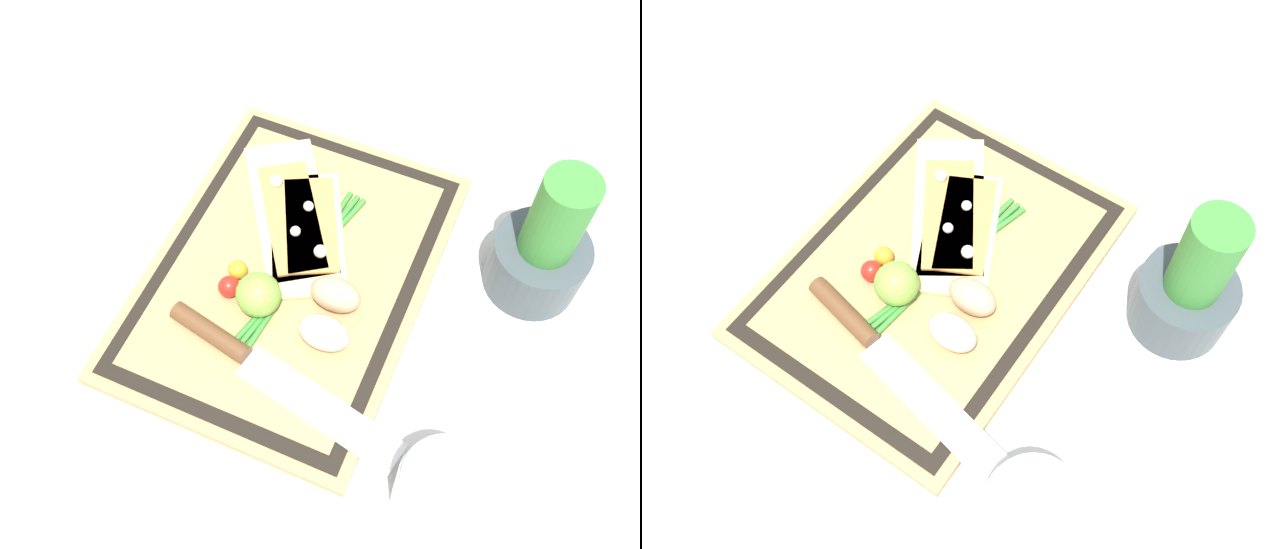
# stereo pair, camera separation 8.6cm
# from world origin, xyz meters

# --- Properties ---
(ground_plane) EXTENTS (6.00, 6.00, 0.00)m
(ground_plane) POSITION_xyz_m (0.00, 0.00, 0.00)
(ground_plane) COLOR silver
(cutting_board) EXTENTS (0.43, 0.32, 0.02)m
(cutting_board) POSITION_xyz_m (0.00, 0.00, 0.01)
(cutting_board) COLOR tan
(cutting_board) RESTS_ON ground_plane
(pizza_slice_near) EXTENTS (0.22, 0.19, 0.02)m
(pizza_slice_near) POSITION_xyz_m (-0.08, -0.03, 0.02)
(pizza_slice_near) COLOR #DBBC7F
(pizza_slice_near) RESTS_ON cutting_board
(pizza_slice_far) EXTENTS (0.20, 0.16, 0.02)m
(pizza_slice_far) POSITION_xyz_m (-0.06, 0.00, 0.02)
(pizza_slice_far) COLOR #DBBC7F
(pizza_slice_far) RESTS_ON cutting_board
(knife) EXTENTS (0.09, 0.30, 0.02)m
(knife) POSITION_xyz_m (0.12, 0.00, 0.03)
(knife) COLOR silver
(knife) RESTS_ON cutting_board
(egg_brown) EXTENTS (0.04, 0.06, 0.04)m
(egg_brown) POSITION_xyz_m (0.02, 0.07, 0.04)
(egg_brown) COLOR tan
(egg_brown) RESTS_ON cutting_board
(egg_pink) EXTENTS (0.04, 0.06, 0.04)m
(egg_pink) POSITION_xyz_m (0.07, 0.07, 0.04)
(egg_pink) COLOR beige
(egg_pink) RESTS_ON cutting_board
(lime) EXTENTS (0.05, 0.05, 0.05)m
(lime) POSITION_xyz_m (0.06, -0.01, 0.04)
(lime) COLOR #7FB742
(lime) RESTS_ON cutting_board
(cherry_tomato_red) EXTENTS (0.03, 0.03, 0.03)m
(cherry_tomato_red) POSITION_xyz_m (0.05, -0.05, 0.03)
(cherry_tomato_red) COLOR red
(cherry_tomato_red) RESTS_ON cutting_board
(cherry_tomato_yellow) EXTENTS (0.02, 0.02, 0.02)m
(cherry_tomato_yellow) POSITION_xyz_m (0.03, -0.05, 0.03)
(cherry_tomato_yellow) COLOR gold
(cherry_tomato_yellow) RESTS_ON cutting_board
(scallion_bunch) EXTENTS (0.26, 0.07, 0.01)m
(scallion_bunch) POSITION_xyz_m (-0.00, 0.01, 0.02)
(scallion_bunch) COLOR #388433
(scallion_bunch) RESTS_ON cutting_board
(herb_pot) EXTENTS (0.11, 0.11, 0.19)m
(herb_pot) POSITION_xyz_m (-0.11, 0.26, 0.07)
(herb_pot) COLOR #3D474C
(herb_pot) RESTS_ON ground_plane
(sauce_jar) EXTENTS (0.10, 0.10, 0.09)m
(sauce_jar) POSITION_xyz_m (0.19, 0.25, 0.04)
(sauce_jar) COLOR silver
(sauce_jar) RESTS_ON ground_plane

